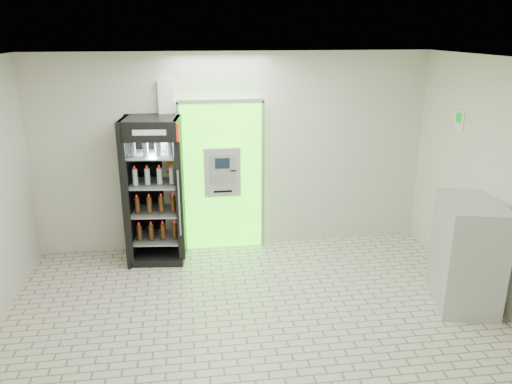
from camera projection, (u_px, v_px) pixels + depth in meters
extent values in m
plane|color=beige|center=(258.00, 330.00, 5.74)|extent=(6.00, 6.00, 0.00)
plane|color=beige|center=(234.00, 153.00, 7.62)|extent=(6.00, 0.00, 6.00)
plane|color=beige|center=(319.00, 352.00, 2.92)|extent=(6.00, 0.00, 6.00)
plane|color=white|center=(258.00, 62.00, 4.80)|extent=(6.00, 6.00, 0.00)
cube|color=#47FC18|center=(222.00, 176.00, 7.64)|extent=(1.20, 0.12, 2.30)
cube|color=gray|center=(220.00, 101.00, 7.21)|extent=(1.28, 0.04, 0.06)
cube|color=gray|center=(180.00, 179.00, 7.49)|extent=(0.04, 0.04, 2.30)
cube|color=gray|center=(263.00, 176.00, 7.66)|extent=(0.04, 0.04, 2.30)
cube|color=black|center=(229.00, 217.00, 7.81)|extent=(0.62, 0.01, 0.67)
cube|color=black|center=(198.00, 124.00, 7.28)|extent=(0.22, 0.01, 0.18)
cube|color=#B2B5BA|center=(222.00, 172.00, 7.50)|extent=(0.55, 0.12, 0.75)
cube|color=black|center=(222.00, 163.00, 7.40)|extent=(0.22, 0.01, 0.16)
cube|color=gray|center=(223.00, 181.00, 7.48)|extent=(0.16, 0.01, 0.12)
cube|color=black|center=(233.00, 171.00, 7.46)|extent=(0.09, 0.01, 0.02)
cube|color=black|center=(223.00, 192.00, 7.53)|extent=(0.28, 0.01, 0.03)
cube|color=silver|center=(170.00, 168.00, 7.51)|extent=(0.22, 0.10, 2.60)
cube|color=#193FB2|center=(168.00, 146.00, 7.35)|extent=(0.09, 0.01, 0.06)
cube|color=red|center=(169.00, 155.00, 7.39)|extent=(0.09, 0.01, 0.06)
cube|color=yellow|center=(169.00, 164.00, 7.43)|extent=(0.09, 0.01, 0.06)
cube|color=orange|center=(170.00, 172.00, 7.47)|extent=(0.09, 0.01, 0.06)
cube|color=red|center=(170.00, 180.00, 7.51)|extent=(0.09, 0.01, 0.06)
cube|color=black|center=(155.00, 190.00, 7.25)|extent=(0.87, 0.80, 2.13)
cube|color=black|center=(156.00, 184.00, 7.56)|extent=(0.80, 0.14, 2.13)
cube|color=#B21209|center=(149.00, 133.00, 6.62)|extent=(0.78, 0.09, 0.25)
cube|color=white|center=(149.00, 133.00, 6.62)|extent=(0.44, 0.05, 0.07)
cube|color=black|center=(159.00, 254.00, 7.56)|extent=(0.87, 0.80, 0.11)
cylinder|color=gray|center=(179.00, 204.00, 6.96)|extent=(0.03, 0.03, 0.96)
cube|color=gray|center=(158.00, 238.00, 7.48)|extent=(0.73, 0.69, 0.02)
cube|color=gray|center=(156.00, 211.00, 7.35)|extent=(0.73, 0.69, 0.02)
cube|color=gray|center=(154.00, 183.00, 7.21)|extent=(0.73, 0.69, 0.02)
cube|color=gray|center=(153.00, 155.00, 7.08)|extent=(0.73, 0.69, 0.02)
cube|color=#B2B5BA|center=(467.00, 253.00, 6.14)|extent=(0.92, 1.15, 1.34)
cube|color=gray|center=(442.00, 250.00, 6.08)|extent=(0.27, 0.95, 0.01)
cube|color=white|center=(459.00, 120.00, 6.80)|extent=(0.02, 0.22, 0.26)
cube|color=#0D991F|center=(459.00, 118.00, 6.79)|extent=(0.00, 0.14, 0.14)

